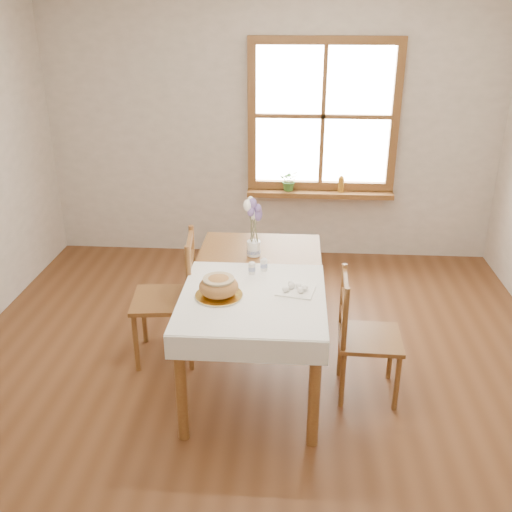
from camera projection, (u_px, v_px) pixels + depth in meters
The scene contains 18 objects.
ground at pixel (253, 395), 3.87m from camera, with size 5.00×5.00×0.00m, color brown.
room_walls at pixel (252, 145), 3.19m from camera, with size 4.60×5.10×2.65m.
window at pixel (323, 116), 5.52m from camera, with size 1.46×0.08×1.46m.
window_sill at pixel (320, 194), 5.76m from camera, with size 1.46×0.20×0.05m.
dining_table at pixel (256, 288), 3.88m from camera, with size 0.90×1.60×0.75m.
table_linen at pixel (253, 297), 3.56m from camera, with size 0.91×0.99×0.01m, color white.
chair_left at pixel (164, 298), 4.13m from camera, with size 0.45×0.47×0.97m, color brown, non-canonical shape.
chair_right at pixel (370, 336), 3.74m from camera, with size 0.41×0.43×0.87m, color brown, non-canonical shape.
bread_plate at pixel (219, 296), 3.55m from camera, with size 0.29×0.29×0.02m, color white.
bread_loaf at pixel (219, 285), 3.52m from camera, with size 0.25×0.25×0.14m, color #AD7F3D.
egg_napkin at pixel (296, 291), 3.62m from camera, with size 0.23×0.19×0.01m, color white.
eggs at pixel (296, 287), 3.61m from camera, with size 0.18×0.16×0.04m, color white, non-canonical shape.
salt_shaker at pixel (252, 268), 3.84m from camera, with size 0.05×0.05×0.09m, color white.
pepper_shaker at pixel (264, 264), 3.89m from camera, with size 0.05×0.05×0.09m, color white.
flower_vase at pixel (254, 249), 4.13m from camera, with size 0.10×0.10×0.11m, color white.
lavender_bouquet at pixel (254, 221), 4.05m from camera, with size 0.17×0.17×0.33m, color #6A5190, non-canonical shape.
potted_plant at pixel (289, 183), 5.73m from camera, with size 0.19×0.21×0.17m, color #386A2A.
amber_bottle at pixel (341, 184), 5.70m from camera, with size 0.06×0.06×0.17m, color #A56F1E.
Camera 1 is at (0.24, -3.16, 2.41)m, focal length 40.00 mm.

